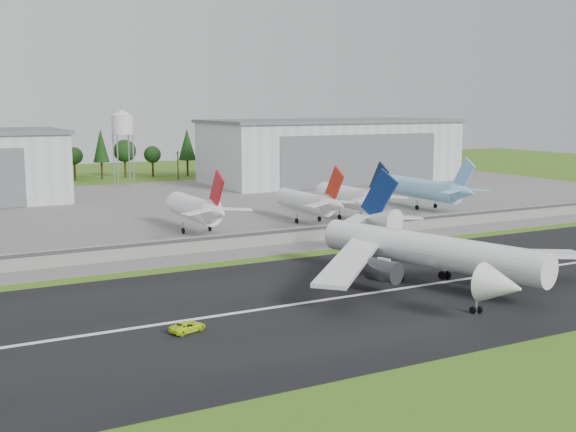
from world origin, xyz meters
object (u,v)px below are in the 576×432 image
ground_vehicle (188,327)px  parked_jet_red_b (311,202)px  parked_jet_skyblue (430,189)px  parked_jet_red_a (198,209)px  parked_jet_navy (353,197)px  main_airliner (430,258)px

ground_vehicle → parked_jet_red_b: bearing=-58.6°
parked_jet_red_b → ground_vehicle: bearing=-130.5°
parked_jet_skyblue → parked_jet_red_a: bearing=-176.2°
parked_jet_navy → parked_jet_skyblue: (30.52, 5.00, -0.07)m
main_airliner → parked_jet_red_b: size_ratio=1.86×
ground_vehicle → parked_jet_navy: 103.55m
ground_vehicle → parked_jet_red_a: (29.54, 71.69, 5.33)m
parked_jet_red_b → parked_jet_navy: (13.35, 0.08, 0.44)m
main_airliner → parked_jet_skyblue: size_ratio=1.56×
parked_jet_navy → parked_jet_red_b: bearing=-179.7°
ground_vehicle → parked_jet_skyblue: parked_jet_skyblue is taller
parked_jet_red_a → parked_jet_red_b: parked_jet_red_a is taller
ground_vehicle → parked_jet_red_b: size_ratio=0.17×
parked_jet_skyblue → parked_jet_navy: bearing=-170.7°
parked_jet_skyblue → main_airliner: bearing=-129.2°
main_airliner → parked_jet_red_a: size_ratio=1.86×
parked_jet_red_b → parked_jet_navy: 13.36m
parked_jet_navy → parked_jet_red_a: bearing=-180.0°
ground_vehicle → parked_jet_navy: (74.51, 71.71, 5.45)m
main_airliner → parked_jet_navy: bearing=-128.7°
parked_jet_red_a → parked_jet_skyblue: bearing=3.8°
main_airliner → parked_jet_red_a: 69.04m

